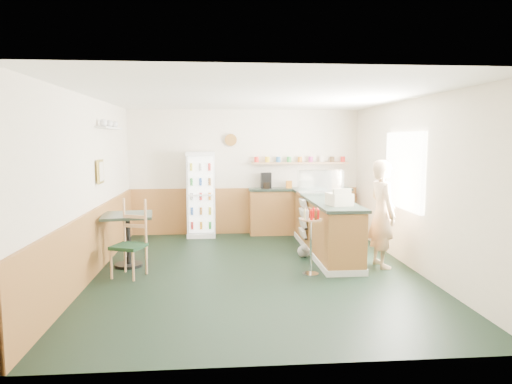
{
  "coord_description": "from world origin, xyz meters",
  "views": [
    {
      "loc": [
        -0.58,
        -6.93,
        2.05
      ],
      "look_at": [
        0.05,
        0.6,
        1.19
      ],
      "focal_mm": 32.0,
      "sensor_mm": 36.0,
      "label": 1
    }
  ],
  "objects": [
    {
      "name": "room_envelope",
      "position": [
        -0.23,
        0.73,
        1.52
      ],
      "size": [
        5.04,
        6.02,
        2.72
      ],
      "color": "#EFE2CB",
      "rests_on": "ground"
    },
    {
      "name": "dog_doorstop",
      "position": [
        0.9,
        0.8,
        0.12
      ],
      "size": [
        0.21,
        0.27,
        0.25
      ],
      "rotation": [
        0.0,
        0.0,
        0.12
      ],
      "color": "gray",
      "rests_on": "ground"
    },
    {
      "name": "cash_register",
      "position": [
        1.35,
        0.16,
        1.11
      ],
      "size": [
        0.4,
        0.42,
        0.2
      ],
      "primitive_type": "cube",
      "rotation": [
        0.0,
        0.0,
        0.21
      ],
      "color": "beige",
      "rests_on": "service_counter"
    },
    {
      "name": "shopkeeper",
      "position": [
        2.05,
        0.12,
        0.87
      ],
      "size": [
        0.47,
        0.62,
        1.74
      ],
      "primitive_type": "imported",
      "rotation": [
        0.0,
        0.0,
        1.67
      ],
      "color": "tan",
      "rests_on": "ground"
    },
    {
      "name": "newspaper_rack",
      "position": [
        0.99,
        1.35,
        0.59
      ],
      "size": [
        0.09,
        0.46,
        0.73
      ],
      "color": "black",
      "rests_on": "ground"
    },
    {
      "name": "back_counter",
      "position": [
        1.19,
        2.8,
        0.55
      ],
      "size": [
        2.24,
        0.42,
        1.69
      ],
      "color": "#A16733",
      "rests_on": "ground"
    },
    {
      "name": "cafe_chair",
      "position": [
        -1.93,
        -0.01,
        0.61
      ],
      "size": [
        0.56,
        0.56,
        1.16
      ],
      "rotation": [
        0.0,
        0.0,
        -0.37
      ],
      "color": "black",
      "rests_on": "ground"
    },
    {
      "name": "drinks_fridge",
      "position": [
        -0.95,
        2.74,
        0.9
      ],
      "size": [
        0.59,
        0.52,
        1.8
      ],
      "color": "white",
      "rests_on": "ground"
    },
    {
      "name": "cafe_table",
      "position": [
        -2.05,
        0.47,
        0.61
      ],
      "size": [
        0.88,
        0.88,
        0.86
      ],
      "rotation": [
        0.0,
        0.0,
        0.13
      ],
      "color": "black",
      "rests_on": "ground"
    },
    {
      "name": "service_counter",
      "position": [
        1.35,
        1.07,
        0.46
      ],
      "size": [
        0.68,
        3.01,
        1.01
      ],
      "color": "#A16733",
      "rests_on": "ground"
    },
    {
      "name": "ground",
      "position": [
        0.0,
        0.0,
        0.0
      ],
      "size": [
        6.0,
        6.0,
        0.0
      ],
      "primitive_type": "plane",
      "color": "black",
      "rests_on": "ground"
    },
    {
      "name": "display_case",
      "position": [
        1.35,
        1.56,
        1.24
      ],
      "size": [
        0.83,
        0.43,
        0.47
      ],
      "color": "silver",
      "rests_on": "service_counter"
    },
    {
      "name": "condiment_stand",
      "position": [
        0.82,
        -0.22,
        0.68
      ],
      "size": [
        0.32,
        0.32,
        1.01
      ],
      "rotation": [
        0.0,
        0.0,
        0.33
      ],
      "color": "silver",
      "rests_on": "ground"
    }
  ]
}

